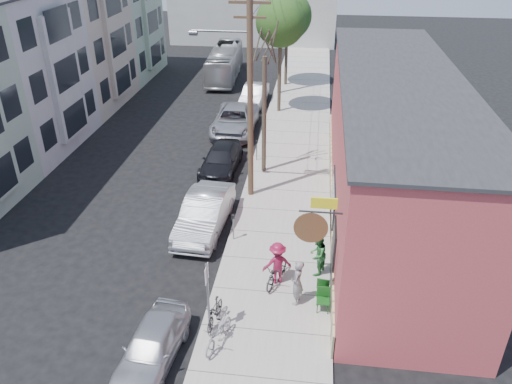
# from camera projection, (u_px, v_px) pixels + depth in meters

# --- Properties ---
(ground) EXTENTS (120.00, 120.00, 0.00)m
(ground) POSITION_uv_depth(u_px,v_px,m) (176.00, 255.00, 21.01)
(ground) COLOR black
(sidewalk) EXTENTS (4.50, 58.00, 0.15)m
(sidewalk) POSITION_uv_depth(u_px,v_px,m) (293.00, 152.00, 30.05)
(sidewalk) COLOR #AAA49D
(sidewalk) RESTS_ON ground
(cafe_building) EXTENTS (6.60, 20.20, 6.61)m
(cafe_building) POSITION_uv_depth(u_px,v_px,m) (391.00, 147.00, 22.76)
(cafe_building) COLOR #B14146
(cafe_building) RESTS_ON ground
(apartment_row) EXTENTS (6.30, 32.00, 9.00)m
(apartment_row) POSITION_uv_depth(u_px,v_px,m) (50.00, 57.00, 32.28)
(apartment_row) COLOR #9AB296
(apartment_row) RESTS_ON ground
(sign_post) EXTENTS (0.07, 0.45, 2.80)m
(sign_post) POSITION_uv_depth(u_px,v_px,m) (208.00, 292.00, 16.20)
(sign_post) COLOR slate
(sign_post) RESTS_ON sidewalk
(parking_meter_near) EXTENTS (0.14, 0.14, 1.24)m
(parking_meter_near) POSITION_uv_depth(u_px,v_px,m) (233.00, 223.00, 21.40)
(parking_meter_near) COLOR slate
(parking_meter_near) RESTS_ON sidewalk
(parking_meter_far) EXTENTS (0.14, 0.14, 1.24)m
(parking_meter_far) POSITION_uv_depth(u_px,v_px,m) (257.00, 147.00, 28.46)
(parking_meter_far) COLOR slate
(parking_meter_far) RESTS_ON sidewalk
(utility_pole_near) EXTENTS (3.57, 0.28, 10.00)m
(utility_pole_near) POSITION_uv_depth(u_px,v_px,m) (249.00, 93.00, 22.82)
(utility_pole_near) COLOR #503A28
(utility_pole_near) RESTS_ON sidewalk
(utility_pole_far) EXTENTS (1.80, 0.28, 10.00)m
(utility_pole_far) POSITION_uv_depth(u_px,v_px,m) (280.00, 25.00, 37.38)
(utility_pole_far) COLOR #503A28
(utility_pole_far) RESTS_ON sidewalk
(tree_bare) EXTENTS (0.24, 0.24, 6.30)m
(tree_bare) POSITION_uv_depth(u_px,v_px,m) (264.00, 117.00, 26.18)
(tree_bare) COLOR #44392C
(tree_bare) RESTS_ON sidewalk
(tree_leafy_mid) EXTENTS (3.38, 3.38, 7.91)m
(tree_leafy_mid) POSITION_uv_depth(u_px,v_px,m) (281.00, 22.00, 33.19)
(tree_leafy_mid) COLOR #44392C
(tree_leafy_mid) RESTS_ON sidewalk
(tree_leafy_far) EXTENTS (3.82, 3.82, 7.40)m
(tree_leafy_far) POSITION_uv_depth(u_px,v_px,m) (287.00, 16.00, 39.23)
(tree_leafy_far) COLOR #44392C
(tree_leafy_far) RESTS_ON sidewalk
(patio_chair_a) EXTENTS (0.51, 0.51, 0.88)m
(patio_chair_a) POSITION_uv_depth(u_px,v_px,m) (323.00, 300.00, 17.67)
(patio_chair_a) COLOR #144816
(patio_chair_a) RESTS_ON sidewalk
(patio_chair_b) EXTENTS (0.57, 0.57, 0.88)m
(patio_chair_b) POSITION_uv_depth(u_px,v_px,m) (323.00, 293.00, 18.03)
(patio_chair_b) COLOR #144816
(patio_chair_b) RESTS_ON sidewalk
(patron_grey) EXTENTS (0.54, 0.73, 1.82)m
(patron_grey) POSITION_uv_depth(u_px,v_px,m) (297.00, 282.00, 17.80)
(patron_grey) COLOR slate
(patron_grey) RESTS_ON sidewalk
(patron_green) EXTENTS (0.92, 1.04, 1.79)m
(patron_green) POSITION_uv_depth(u_px,v_px,m) (317.00, 255.00, 19.30)
(patron_green) COLOR #327E3A
(patron_green) RESTS_ON sidewalk
(cyclist) EXTENTS (1.30, 1.02, 1.76)m
(cyclist) POSITION_uv_depth(u_px,v_px,m) (277.00, 263.00, 18.84)
(cyclist) COLOR maroon
(cyclist) RESTS_ON sidewalk
(cyclist_bike) EXTENTS (1.19, 1.97, 0.98)m
(cyclist_bike) POSITION_uv_depth(u_px,v_px,m) (277.00, 271.00, 19.03)
(cyclist_bike) COLOR black
(cyclist_bike) RESTS_ON sidewalk
(parked_bike_a) EXTENTS (0.64, 1.56, 0.91)m
(parked_bike_a) POSITION_uv_depth(u_px,v_px,m) (215.00, 312.00, 17.13)
(parked_bike_a) COLOR black
(parked_bike_a) RESTS_ON sidewalk
(parked_bike_b) EXTENTS (1.08, 1.85, 0.92)m
(parked_bike_b) POSITION_uv_depth(u_px,v_px,m) (219.00, 333.00, 16.25)
(parked_bike_b) COLOR gray
(parked_bike_b) RESTS_ON sidewalk
(car_0) EXTENTS (1.87, 3.97, 1.31)m
(car_0) POSITION_uv_depth(u_px,v_px,m) (152.00, 345.00, 15.74)
(car_0) COLOR #ACACB4
(car_0) RESTS_ON ground
(car_1) EXTENTS (2.02, 5.11, 1.66)m
(car_1) POSITION_uv_depth(u_px,v_px,m) (205.00, 213.00, 22.39)
(car_1) COLOR #B4B7BC
(car_1) RESTS_ON ground
(car_2) EXTENTS (2.04, 4.69, 1.34)m
(car_2) POSITION_uv_depth(u_px,v_px,m) (221.00, 160.00, 27.70)
(car_2) COLOR black
(car_2) RESTS_ON ground
(car_3) EXTENTS (2.75, 5.88, 1.63)m
(car_3) POSITION_uv_depth(u_px,v_px,m) (235.00, 120.00, 32.63)
(car_3) COLOR #A2A2AA
(car_3) RESTS_ON ground
(car_4) EXTENTS (1.82, 4.57, 1.48)m
(car_4) POSITION_uv_depth(u_px,v_px,m) (254.00, 95.00, 37.52)
(car_4) COLOR #A0A1A7
(car_4) RESTS_ON ground
(bus) EXTENTS (2.71, 9.55, 2.63)m
(bus) POSITION_uv_depth(u_px,v_px,m) (225.00, 63.00, 43.47)
(bus) COLOR silver
(bus) RESTS_ON ground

